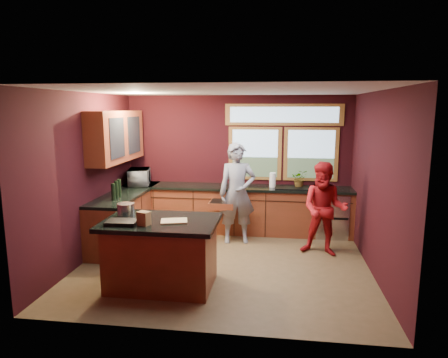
% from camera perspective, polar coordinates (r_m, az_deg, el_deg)
% --- Properties ---
extents(floor, '(4.50, 4.50, 0.00)m').
position_cam_1_polar(floor, '(6.52, 0.04, -11.97)').
color(floor, brown).
rests_on(floor, ground).
extents(room_shell, '(4.52, 4.02, 2.71)m').
position_cam_1_polar(room_shell, '(6.49, -4.81, 4.32)').
color(room_shell, black).
rests_on(room_shell, ground).
extents(back_counter, '(4.50, 0.64, 0.93)m').
position_cam_1_polar(back_counter, '(7.96, 3.12, -4.35)').
color(back_counter, '#612D16').
rests_on(back_counter, floor).
extents(left_counter, '(0.64, 2.30, 0.93)m').
position_cam_1_polar(left_counter, '(7.63, -13.79, -5.24)').
color(left_counter, '#612D16').
rests_on(left_counter, floor).
extents(island, '(1.55, 1.05, 0.95)m').
position_cam_1_polar(island, '(5.67, -8.89, -10.37)').
color(island, '#612D16').
rests_on(island, floor).
extents(person_grey, '(0.74, 0.56, 1.84)m').
position_cam_1_polar(person_grey, '(7.26, 1.90, -2.06)').
color(person_grey, slate).
rests_on(person_grey, floor).
extents(person_red, '(0.89, 0.76, 1.58)m').
position_cam_1_polar(person_red, '(6.87, 14.15, -4.19)').
color(person_red, '#A31317').
rests_on(person_red, floor).
extents(microwave, '(0.53, 0.67, 0.33)m').
position_cam_1_polar(microwave, '(8.12, -12.00, 0.28)').
color(microwave, '#999999').
rests_on(microwave, left_counter).
extents(potted_plant, '(0.31, 0.27, 0.34)m').
position_cam_1_polar(potted_plant, '(7.86, 10.76, 0.05)').
color(potted_plant, '#999999').
rests_on(potted_plant, back_counter).
extents(paper_towel, '(0.12, 0.12, 0.28)m').
position_cam_1_polar(paper_towel, '(7.81, 6.95, -0.14)').
color(paper_towel, white).
rests_on(paper_towel, back_counter).
extents(cutting_board, '(0.40, 0.33, 0.02)m').
position_cam_1_polar(cutting_board, '(5.42, -7.14, -5.98)').
color(cutting_board, tan).
rests_on(cutting_board, island).
extents(stock_pot, '(0.24, 0.24, 0.18)m').
position_cam_1_polar(stock_pot, '(5.82, -13.83, -4.27)').
color(stock_pot, '#A9AAAE').
rests_on(stock_pot, island).
extents(paper_bag, '(0.18, 0.16, 0.18)m').
position_cam_1_polar(paper_bag, '(5.32, -11.38, -5.53)').
color(paper_bag, brown).
rests_on(paper_bag, island).
extents(black_tray, '(0.41, 0.30, 0.05)m').
position_cam_1_polar(black_tray, '(5.44, -14.36, -6.01)').
color(black_tray, black).
rests_on(black_tray, island).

